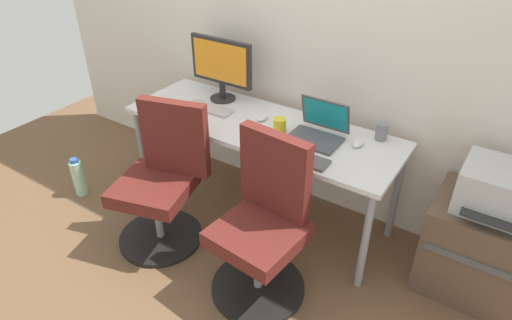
{
  "coord_description": "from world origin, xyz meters",
  "views": [
    {
      "loc": [
        1.34,
        -2.08,
        2.01
      ],
      "look_at": [
        0.0,
        -0.05,
        0.46
      ],
      "focal_mm": 30.88,
      "sensor_mm": 36.0,
      "label": 1
    }
  ],
  "objects_px": {
    "office_chair_left": "(163,183)",
    "coffee_mug": "(280,126)",
    "water_bottle_on_floor": "(78,177)",
    "open_laptop": "(319,129)",
    "office_chair_right": "(264,227)",
    "desktop_monitor": "(221,65)",
    "printer": "(500,190)",
    "side_cabinet": "(478,248)"
  },
  "relations": [
    {
      "from": "office_chair_left",
      "to": "coffee_mug",
      "type": "height_order",
      "value": "office_chair_left"
    },
    {
      "from": "water_bottle_on_floor",
      "to": "open_laptop",
      "type": "relative_size",
      "value": 1.0
    },
    {
      "from": "office_chair_right",
      "to": "coffee_mug",
      "type": "bearing_deg",
      "value": 113.1
    },
    {
      "from": "open_laptop",
      "to": "coffee_mug",
      "type": "relative_size",
      "value": 3.37
    },
    {
      "from": "desktop_monitor",
      "to": "coffee_mug",
      "type": "distance_m",
      "value": 0.65
    },
    {
      "from": "printer",
      "to": "desktop_monitor",
      "type": "distance_m",
      "value": 1.83
    },
    {
      "from": "open_laptop",
      "to": "coffee_mug",
      "type": "distance_m",
      "value": 0.24
    },
    {
      "from": "office_chair_right",
      "to": "desktop_monitor",
      "type": "relative_size",
      "value": 1.96
    },
    {
      "from": "office_chair_right",
      "to": "desktop_monitor",
      "type": "xyz_separation_m",
      "value": [
        -0.8,
        0.71,
        0.53
      ]
    },
    {
      "from": "office_chair_left",
      "to": "open_laptop",
      "type": "bearing_deg",
      "value": 38.51
    },
    {
      "from": "office_chair_left",
      "to": "office_chair_right",
      "type": "height_order",
      "value": "same"
    },
    {
      "from": "open_laptop",
      "to": "coffee_mug",
      "type": "xyz_separation_m",
      "value": [
        -0.23,
        -0.08,
        -0.01
      ]
    },
    {
      "from": "side_cabinet",
      "to": "desktop_monitor",
      "type": "bearing_deg",
      "value": 177.86
    },
    {
      "from": "desktop_monitor",
      "to": "coffee_mug",
      "type": "bearing_deg",
      "value": -18.51
    },
    {
      "from": "water_bottle_on_floor",
      "to": "coffee_mug",
      "type": "distance_m",
      "value": 1.61
    },
    {
      "from": "printer",
      "to": "side_cabinet",
      "type": "bearing_deg",
      "value": 90.0
    },
    {
      "from": "water_bottle_on_floor",
      "to": "desktop_monitor",
      "type": "height_order",
      "value": "desktop_monitor"
    },
    {
      "from": "office_chair_left",
      "to": "office_chair_right",
      "type": "distance_m",
      "value": 0.74
    },
    {
      "from": "water_bottle_on_floor",
      "to": "coffee_mug",
      "type": "height_order",
      "value": "coffee_mug"
    },
    {
      "from": "office_chair_left",
      "to": "open_laptop",
      "type": "relative_size",
      "value": 3.03
    },
    {
      "from": "water_bottle_on_floor",
      "to": "side_cabinet",
      "type": "bearing_deg",
      "value": 14.41
    },
    {
      "from": "water_bottle_on_floor",
      "to": "office_chair_right",
      "type": "bearing_deg",
      "value": 0.96
    },
    {
      "from": "office_chair_left",
      "to": "side_cabinet",
      "type": "distance_m",
      "value": 1.87
    },
    {
      "from": "office_chair_right",
      "to": "office_chair_left",
      "type": "bearing_deg",
      "value": -179.84
    },
    {
      "from": "desktop_monitor",
      "to": "open_laptop",
      "type": "height_order",
      "value": "desktop_monitor"
    },
    {
      "from": "office_chair_right",
      "to": "open_laptop",
      "type": "xyz_separation_m",
      "value": [
        0.0,
        0.59,
        0.33
      ]
    },
    {
      "from": "side_cabinet",
      "to": "water_bottle_on_floor",
      "type": "bearing_deg",
      "value": -165.59
    },
    {
      "from": "side_cabinet",
      "to": "office_chair_right",
      "type": "bearing_deg",
      "value": -147.28
    },
    {
      "from": "side_cabinet",
      "to": "coffee_mug",
      "type": "height_order",
      "value": "coffee_mug"
    },
    {
      "from": "desktop_monitor",
      "to": "coffee_mug",
      "type": "xyz_separation_m",
      "value": [
        0.58,
        -0.2,
        -0.2
      ]
    },
    {
      "from": "office_chair_right",
      "to": "water_bottle_on_floor",
      "type": "xyz_separation_m",
      "value": [
        -1.61,
        -0.03,
        -0.28
      ]
    },
    {
      "from": "side_cabinet",
      "to": "coffee_mug",
      "type": "xyz_separation_m",
      "value": [
        -1.23,
        -0.13,
        0.47
      ]
    },
    {
      "from": "office_chair_left",
      "to": "desktop_monitor",
      "type": "xyz_separation_m",
      "value": [
        -0.06,
        0.72,
        0.53
      ]
    },
    {
      "from": "office_chair_right",
      "to": "side_cabinet",
      "type": "relative_size",
      "value": 1.67
    },
    {
      "from": "office_chair_left",
      "to": "desktop_monitor",
      "type": "bearing_deg",
      "value": 94.74
    },
    {
      "from": "open_laptop",
      "to": "side_cabinet",
      "type": "bearing_deg",
      "value": 2.97
    },
    {
      "from": "coffee_mug",
      "to": "side_cabinet",
      "type": "bearing_deg",
      "value": 5.94
    },
    {
      "from": "printer",
      "to": "open_laptop",
      "type": "relative_size",
      "value": 1.29
    },
    {
      "from": "desktop_monitor",
      "to": "open_laptop",
      "type": "relative_size",
      "value": 1.55
    },
    {
      "from": "water_bottle_on_floor",
      "to": "open_laptop",
      "type": "bearing_deg",
      "value": 21.01
    },
    {
      "from": "office_chair_left",
      "to": "open_laptop",
      "type": "height_order",
      "value": "office_chair_left"
    },
    {
      "from": "office_chair_left",
      "to": "water_bottle_on_floor",
      "type": "bearing_deg",
      "value": -178.35
    }
  ]
}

